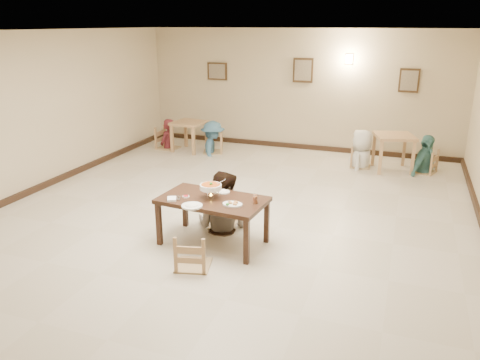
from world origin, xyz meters
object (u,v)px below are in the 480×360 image
at_px(main_diner, 222,171).
at_px(bg_diner_a, 167,119).
at_px(main_table, 213,204).
at_px(bg_table_right, 394,141).
at_px(curry_warmer, 211,187).
at_px(bg_diner_c, 363,130).
at_px(bg_table_left, 189,127).
at_px(drink_glass, 255,199).
at_px(bg_chair_rl, 362,147).
at_px(chair_far, 222,200).
at_px(bg_diner_d, 428,135).
at_px(bg_chair_ll, 167,128).
at_px(bg_chair_rr, 426,151).
at_px(bg_diner_b, 212,121).
at_px(chair_near, 192,234).
at_px(bg_chair_lr, 213,133).

bearing_deg(main_diner, bg_diner_a, -44.25).
xyz_separation_m(main_table, bg_table_right, (2.29, 4.72, 0.03)).
relative_size(curry_warmer, bg_diner_c, 0.21).
bearing_deg(bg_table_left, drink_glass, -54.73).
relative_size(main_table, bg_diner_c, 0.93).
relative_size(bg_chair_rl, bg_diner_c, 0.54).
distance_m(chair_far, main_diner, 0.51).
bearing_deg(bg_table_right, bg_chair_rl, 178.96).
distance_m(main_diner, bg_diner_d, 5.21).
relative_size(main_table, bg_chair_rl, 1.71).
distance_m(drink_glass, bg_chair_ll, 6.09).
bearing_deg(bg_diner_c, bg_chair_ll, -82.68).
distance_m(curry_warmer, bg_table_right, 5.25).
relative_size(bg_chair_rr, bg_diner_a, 0.62).
bearing_deg(curry_warmer, bg_table_right, 63.74).
relative_size(bg_table_left, bg_chair_rr, 0.87).
height_order(bg_chair_rl, bg_diner_b, bg_diner_b).
bearing_deg(bg_table_left, bg_chair_rr, 1.08).
xyz_separation_m(drink_glass, bg_chair_rl, (0.97, 4.71, -0.31)).
distance_m(curry_warmer, drink_glass, 0.68).
bearing_deg(bg_diner_d, main_table, 175.39).
height_order(bg_diner_c, bg_diner_d, bg_diner_c).
height_order(drink_glass, bg_chair_rl, bg_chair_rl).
bearing_deg(main_diner, bg_chair_rl, -104.32).
bearing_deg(drink_glass, main_diner, 143.18).
bearing_deg(curry_warmer, chair_near, -86.16).
bearing_deg(bg_diner_a, bg_chair_rl, 94.08).
relative_size(bg_chair_ll, bg_diner_d, 0.64).
bearing_deg(bg_diner_a, bg_diner_d, 94.43).
bearing_deg(curry_warmer, drink_glass, 1.03).
distance_m(main_diner, bg_chair_rl, 4.52).
distance_m(drink_glass, bg_chair_lr, 5.40).
bearing_deg(main_diner, drink_glass, 151.11).
height_order(chair_near, curry_warmer, curry_warmer).
bearing_deg(bg_chair_ll, chair_near, -144.52).
height_order(main_table, bg_chair_ll, bg_chair_ll).
bearing_deg(bg_table_left, bg_diner_a, 179.72).
distance_m(chair_far, bg_chair_rr, 5.16).
relative_size(chair_near, curry_warmer, 2.71).
relative_size(bg_diner_a, bg_diner_c, 0.91).
height_order(bg_chair_rl, bg_diner_a, bg_diner_a).
bearing_deg(bg_diner_c, main_diner, -15.52).
bearing_deg(bg_chair_ll, bg_chair_rl, -85.27).
bearing_deg(drink_glass, chair_near, -129.24).
distance_m(main_table, main_diner, 0.66).
bearing_deg(bg_diner_a, bg_chair_rr, 94.43).
bearing_deg(curry_warmer, bg_chair_lr, 112.97).
bearing_deg(bg_chair_ll, main_diner, -138.04).
height_order(chair_near, bg_diner_c, bg_diner_c).
bearing_deg(bg_chair_ll, bg_table_left, -86.14).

